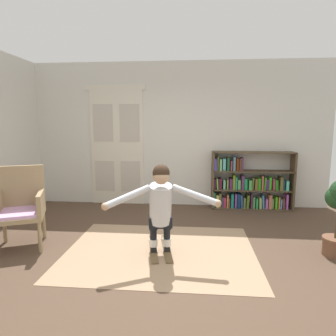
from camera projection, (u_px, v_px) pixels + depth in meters
ground_plane at (167, 261)px, 3.60m from camera, size 7.20×7.20×0.00m
back_wall at (179, 135)px, 5.94m from camera, size 6.00×0.10×2.90m
double_door at (117, 146)px, 6.03m from camera, size 1.22×0.05×2.45m
rug at (160, 251)px, 3.88m from camera, size 2.49×1.89×0.01m
bookshelf at (248, 185)px, 5.76m from camera, size 1.58×0.30×1.14m
wicker_chair at (20, 205)px, 4.00m from camera, size 0.79×0.79×1.10m
skis_pair at (160, 249)px, 3.91m from camera, size 0.41×0.80×0.07m
person_skier at (161, 203)px, 3.65m from camera, size 1.40×0.69×1.13m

